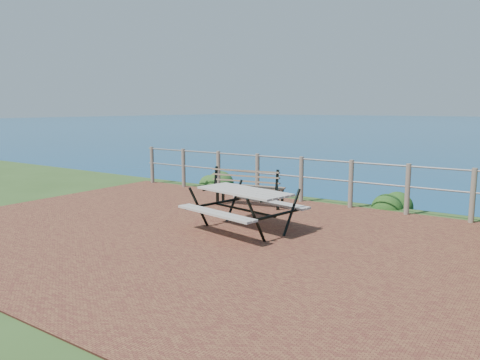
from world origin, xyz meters
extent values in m
cube|color=brown|center=(0.00, 0.00, 0.00)|extent=(10.00, 7.00, 0.12)
cylinder|color=#6B5B4C|center=(-4.60, 3.35, 0.52)|extent=(0.10, 0.10, 1.00)
cylinder|color=#6B5B4C|center=(-3.45, 3.35, 0.52)|extent=(0.10, 0.10, 1.00)
cylinder|color=#6B5B4C|center=(-2.30, 3.35, 0.52)|extent=(0.10, 0.10, 1.00)
cylinder|color=#6B5B4C|center=(-1.15, 3.35, 0.52)|extent=(0.10, 0.10, 1.00)
cylinder|color=#6B5B4C|center=(0.00, 3.35, 0.52)|extent=(0.10, 0.10, 1.00)
cylinder|color=#6B5B4C|center=(1.15, 3.35, 0.52)|extent=(0.10, 0.10, 1.00)
cylinder|color=#6B5B4C|center=(2.30, 3.35, 0.52)|extent=(0.10, 0.10, 1.00)
cylinder|color=#6B5B4C|center=(3.45, 3.35, 0.52)|extent=(0.10, 0.10, 1.00)
cylinder|color=slate|center=(0.00, 3.35, 0.97)|extent=(9.40, 0.04, 0.04)
cylinder|color=slate|center=(0.00, 3.35, 0.57)|extent=(9.40, 0.04, 0.04)
cube|color=#9D968C|center=(0.35, 0.56, 0.70)|extent=(1.75, 0.99, 0.04)
cube|color=#9D968C|center=(0.35, 0.56, 0.42)|extent=(1.67, 0.56, 0.04)
cube|color=#9D968C|center=(0.35, 0.56, 0.42)|extent=(1.67, 0.56, 0.04)
cylinder|color=black|center=(0.35, 0.56, 0.38)|extent=(1.40, 0.32, 0.04)
cube|color=brown|center=(-0.68, 2.29, 0.43)|extent=(1.53, 0.64, 0.03)
cube|color=brown|center=(-0.68, 2.29, 0.69)|extent=(1.48, 0.39, 0.34)
cube|color=black|center=(-0.68, 2.29, 0.22)|extent=(0.06, 0.06, 0.41)
cube|color=black|center=(-0.68, 2.29, 0.22)|extent=(0.06, 0.06, 0.41)
cube|color=black|center=(-0.68, 2.29, 0.22)|extent=(0.06, 0.06, 0.41)
cube|color=black|center=(-0.68, 2.29, 0.22)|extent=(0.06, 0.06, 0.41)
ellipsoid|color=#285921|center=(-3.11, 4.17, 0.00)|extent=(0.84, 0.84, 0.61)
ellipsoid|color=#153F13|center=(1.78, 4.05, 0.00)|extent=(0.68, 0.68, 0.39)
camera|label=1|loc=(4.67, -5.85, 2.09)|focal=35.00mm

